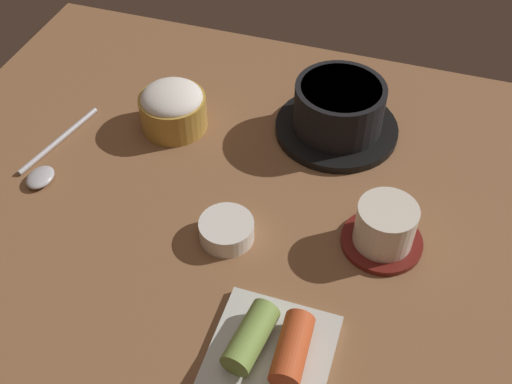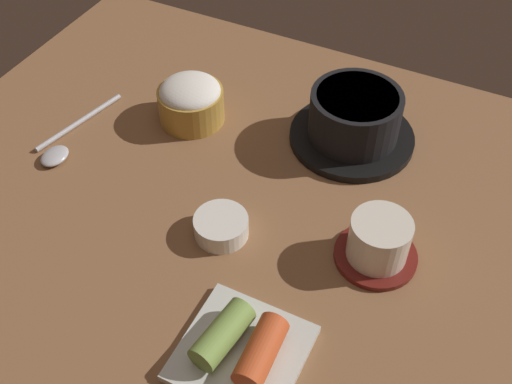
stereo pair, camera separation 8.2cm
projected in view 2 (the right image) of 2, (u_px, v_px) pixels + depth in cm
name	position (u px, v px, depth cm)	size (l,w,h in cm)	color
dining_table	(250.00, 198.00, 86.88)	(100.00, 76.00, 2.00)	brown
stone_pot	(354.00, 120.00, 90.79)	(18.80, 18.80, 8.52)	black
rice_bowl	(191.00, 100.00, 94.49)	(10.19, 10.19, 7.19)	#B78C38
tea_cup_with_saucer	(379.00, 242.00, 76.08)	(10.58, 10.58, 6.69)	maroon
banchan_cup_center	(218.00, 225.00, 80.13)	(7.19, 7.19, 2.84)	white
kimchi_plate	(242.00, 348.00, 67.82)	(13.50, 13.50, 4.46)	silver
spoon	(63.00, 144.00, 92.17)	(5.78, 18.68, 1.35)	#B7B7BC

